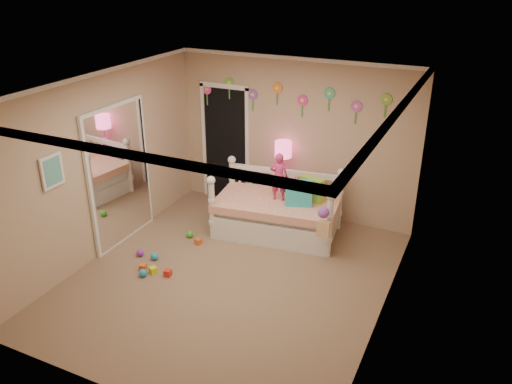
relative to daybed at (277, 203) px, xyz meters
The scene contains 18 objects.
floor 1.52m from the daybed, 92.59° to the right, with size 4.00×4.50×0.01m, color #7F684C.
ceiling 2.53m from the daybed, 92.59° to the right, with size 4.00×4.50×0.01m, color white.
back_wall 1.14m from the daybed, 94.49° to the left, with size 4.00×0.01×2.60m, color tan.
left_wall 2.63m from the daybed, 145.35° to the right, with size 0.01×4.50×2.60m, color tan.
right_wall 2.53m from the daybed, 36.40° to the right, with size 0.01×4.50×2.60m, color tan.
crown_molding 2.51m from the daybed, 92.59° to the right, with size 4.00×4.50×0.06m, color white, non-canonical shape.
daybed is the anchor object (origin of this frame).
pillow_turquoise 0.45m from the daybed, ahead, with size 0.40×0.14×0.40m, color teal.
pillow_lime 0.58m from the daybed, 25.78° to the left, with size 0.39×0.14×0.37m, color #9ACF3F.
child 0.44m from the daybed, 70.11° to the left, with size 0.27×0.18×0.75m, color #DE3276.
nightstand 0.69m from the daybed, 105.17° to the left, with size 0.41×0.31×0.68m, color white.
table_lamp 0.88m from the daybed, 105.17° to the left, with size 0.27×0.27×0.60m.
closet_doorway 1.63m from the daybed, 148.43° to the left, with size 0.90×0.04×2.07m, color black.
flower_decals 1.65m from the daybed, 100.80° to the left, with size 3.40×0.02×0.50m, color #B2668C, non-canonical shape.
mirror_closet 2.38m from the daybed, 150.90° to the right, with size 0.07×1.30×2.10m, color white.
wall_picture 3.26m from the daybed, 131.16° to the right, with size 0.05×0.34×0.42m, color white.
hanging_bag 1.04m from the daybed, 29.94° to the right, with size 0.20×0.16×0.36m, color beige, non-canonical shape.
toy_scatter 1.84m from the daybed, 133.14° to the right, with size 0.80×1.30×0.11m, color #996666, non-canonical shape.
Camera 1 is at (2.80, -5.16, 3.93)m, focal length 36.20 mm.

